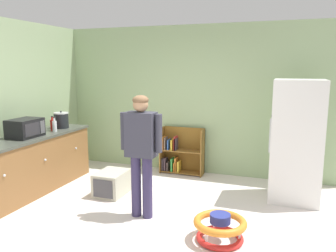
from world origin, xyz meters
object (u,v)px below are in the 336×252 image
at_px(kitchen_counter, 29,165).
at_px(baby_walker, 220,228).
at_px(standing_person, 141,146).
at_px(microwave, 25,128).
at_px(red_cup, 35,129).
at_px(teal_cup, 39,130).
at_px(crock_pot, 61,120).
at_px(pet_carrier, 112,183).
at_px(ketchup_bottle, 52,125).
at_px(orange_cup, 66,123).
at_px(refrigerator, 296,141).
at_px(clear_bottle, 55,126).
at_px(bookshelf, 179,153).

relative_size(kitchen_counter, baby_walker, 4.01).
distance_m(standing_person, microwave, 2.00).
relative_size(kitchen_counter, red_cup, 25.49).
bearing_deg(teal_cup, microwave, -83.70).
xyz_separation_m(crock_pot, red_cup, (-0.21, -0.42, -0.09)).
xyz_separation_m(microwave, teal_cup, (-0.04, 0.34, -0.09)).
height_order(microwave, crock_pot, crock_pot).
bearing_deg(red_cup, kitchen_counter, -65.66).
bearing_deg(pet_carrier, kitchen_counter, -163.89).
relative_size(ketchup_bottle, teal_cup, 2.59).
distance_m(kitchen_counter, red_cup, 0.65).
xyz_separation_m(teal_cup, orange_cup, (-0.01, 0.72, 0.00)).
bearing_deg(teal_cup, red_cup, 151.84).
bearing_deg(teal_cup, orange_cup, 91.18).
xyz_separation_m(refrigerator, crock_pot, (-3.86, -0.30, 0.15)).
height_order(pet_carrier, clear_bottle, clear_bottle).
relative_size(bookshelf, teal_cup, 8.95).
relative_size(clear_bottle, red_cup, 2.59).
xyz_separation_m(refrigerator, pet_carrier, (-2.65, -0.73, -0.71)).
bearing_deg(red_cup, teal_cup, -28.16).
xyz_separation_m(red_cup, orange_cup, (0.13, 0.64, 0.00)).
height_order(microwave, teal_cup, microwave).
bearing_deg(crock_pot, standing_person, -27.04).
xyz_separation_m(microwave, red_cup, (-0.19, 0.42, -0.09)).
bearing_deg(microwave, clear_bottle, 76.81).
bearing_deg(baby_walker, orange_cup, 154.19).
relative_size(crock_pot, red_cup, 3.18).
xyz_separation_m(refrigerator, standing_person, (-1.89, -1.30, 0.07)).
height_order(teal_cup, orange_cup, same).
distance_m(refrigerator, standing_person, 2.29).
xyz_separation_m(baby_walker, teal_cup, (-3.12, 0.80, 0.79)).
distance_m(clear_bottle, red_cup, 0.33).
bearing_deg(microwave, crock_pot, 88.33).
relative_size(baby_walker, ketchup_bottle, 2.46).
relative_size(standing_person, orange_cup, 16.92).
bearing_deg(bookshelf, standing_person, -86.82).
relative_size(pet_carrier, orange_cup, 5.81).
xyz_separation_m(microwave, clear_bottle, (0.12, 0.53, -0.04)).
relative_size(bookshelf, clear_bottle, 3.46).
bearing_deg(baby_walker, bookshelf, 118.00).
bearing_deg(teal_cup, refrigerator, 11.42).
bearing_deg(bookshelf, kitchen_counter, -137.15).
distance_m(pet_carrier, microwave, 1.56).
xyz_separation_m(bookshelf, ketchup_bottle, (-1.85, -1.21, 0.63)).
bearing_deg(teal_cup, crock_pot, 82.84).
relative_size(refrigerator, clear_bottle, 7.24).
height_order(standing_person, baby_walker, standing_person).
xyz_separation_m(pet_carrier, ketchup_bottle, (-1.20, 0.19, 0.82)).
relative_size(kitchen_counter, pet_carrier, 4.39).
relative_size(kitchen_counter, microwave, 5.04).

